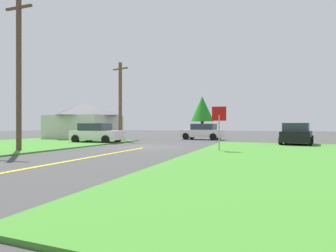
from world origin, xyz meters
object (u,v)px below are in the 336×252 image
Objects in this scene: car_approaching_junction at (202,132)px; car_on_crossroad at (297,134)px; utility_pole_near at (19,71)px; barn at (84,121)px; stop_sign at (219,120)px; utility_pole_mid at (120,101)px; parked_car_near_building at (96,133)px; oak_tree_left at (202,109)px.

car_approaching_junction is 0.97× the size of car_on_crossroad.
utility_pole_near is 14.17m from barn.
utility_pole_mid is (-10.56, 7.34, 2.05)m from stop_sign.
oak_tree_left reaches higher than parked_car_near_building.
stop_sign is at bearing -74.62° from oak_tree_left.
car_on_crossroad is (4.51, 7.14, -0.94)m from stop_sign.
parked_car_near_building is 0.60× the size of barn.
parked_car_near_building is 15.70m from car_on_crossroad.
stop_sign is 0.29× the size of utility_pole_near.
oak_tree_left is at bearing -85.95° from stop_sign.
oak_tree_left reaches higher than barn.
oak_tree_left is at bearing 73.75° from parked_car_near_building.
barn is (-5.49, 1.62, -1.85)m from utility_pole_mid.
stop_sign is at bearing -34.82° from utility_pole_mid.
parked_car_near_building is at bearing 54.85° from car_approaching_junction.
utility_pole_near is at bearing 73.77° from car_approaching_junction.
car_approaching_junction is 0.78× the size of oak_tree_left.
utility_pole_near is at bearing -98.36° from oak_tree_left.
utility_pole_near is 27.30m from oak_tree_left.
barn reaches higher than parked_car_near_building.
utility_pole_mid is at bearing -46.15° from stop_sign.
stop_sign is at bearing 113.50° from car_approaching_junction.
car_on_crossroad is at bearing -0.78° from utility_pole_mid.
utility_pole_near is (0.53, -7.83, 3.65)m from parked_car_near_building.
barn reaches higher than car_on_crossroad.
barn is at bearing 133.46° from parked_car_near_building.
car_approaching_junction is at bearing 68.33° from car_on_crossroad.
stop_sign is 0.59× the size of parked_car_near_building.
barn is at bearing -124.10° from oak_tree_left.
utility_pole_near is (-14.87, -10.90, 3.65)m from car_on_crossroad.
car_approaching_junction is (-3.76, 12.15, -0.94)m from stop_sign.
utility_pole_near is (-6.60, -15.91, 3.65)m from car_approaching_junction.
parked_car_near_building is 7.21m from barn.
car_approaching_junction is at bearing 45.52° from parked_car_near_building.
oak_tree_left is at bearing 75.31° from utility_pole_mid.
car_on_crossroad is at bearing -55.89° from oak_tree_left.
stop_sign is at bearing -23.53° from parked_car_near_building.
car_approaching_junction is at bearing 67.48° from utility_pole_near.
car_on_crossroad is 19.68m from oak_tree_left.
oak_tree_left is at bearing -70.36° from car_approaching_junction.
utility_pole_mid is (0.33, 3.27, 2.99)m from parked_car_near_building.
utility_pole_near is 1.51× the size of oak_tree_left.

